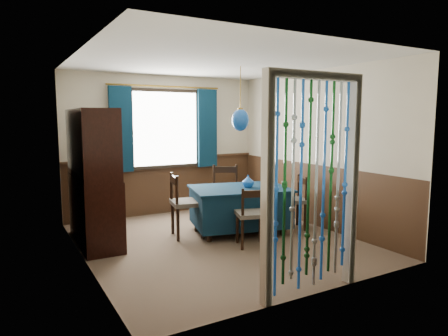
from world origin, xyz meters
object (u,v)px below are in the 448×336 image
chair_right (294,200)px  sideboard (94,198)px  vase_table (248,182)px  dining_table (240,206)px  pendant_lamp (240,120)px  chair_near (252,215)px  chair_far (226,192)px  vase_sideboard (93,168)px  chair_left (185,203)px  bowl_shelf (102,153)px

chair_right → sideboard: (-2.90, 0.80, 0.19)m
sideboard → vase_table: sideboard is taller
dining_table → vase_table: size_ratio=9.51×
chair_right → pendant_lamp: size_ratio=0.89×
chair_near → chair_far: 1.41m
dining_table → chair_far: chair_far is taller
dining_table → chair_right: size_ratio=1.95×
vase_sideboard → pendant_lamp: bearing=-22.8°
dining_table → vase_sideboard: (-1.99, 0.84, 0.61)m
chair_left → sideboard: 1.28m
chair_left → chair_right: bearing=85.9°
vase_sideboard → chair_far: bearing=-3.9°
dining_table → pendant_lamp: size_ratio=1.73×
chair_far → chair_right: size_ratio=1.12×
vase_table → dining_table: bearing=159.8°
chair_right → pendant_lamp: 1.54m
chair_far → chair_right: chair_far is taller
chair_right → vase_sideboard: bearing=89.0°
chair_far → vase_table: (-0.03, -0.73, 0.28)m
dining_table → chair_right: bearing=-2.3°
chair_left → chair_right: size_ratio=1.11×
chair_near → bowl_shelf: size_ratio=4.46×
chair_near → dining_table: bearing=90.7°
pendant_lamp → vase_table: pendant_lamp is taller
chair_left → vase_table: (0.94, -0.25, 0.28)m
dining_table → bowl_shelf: bowl_shelf is taller
chair_near → vase_table: (0.34, 0.63, 0.34)m
chair_far → pendant_lamp: 1.41m
chair_left → bowl_shelf: size_ratio=5.04×
dining_table → pendant_lamp: bearing=167.1°
vase_sideboard → sideboard: bearing=-102.1°
dining_table → chair_near: size_ratio=1.98×
bowl_shelf → vase_table: bearing=-6.5°
sideboard → vase_sideboard: size_ratio=10.87×
bowl_shelf → vase_sideboard: (0.00, 0.64, -0.28)m
chair_far → vase_sideboard: vase_sideboard is taller
pendant_lamp → bowl_shelf: bearing=174.3°
sideboard → vase_sideboard: 0.48m
chair_far → bowl_shelf: bearing=38.5°
chair_near → sideboard: sideboard is taller
chair_far → chair_near: bearing=100.3°
dining_table → vase_table: 0.39m
bowl_shelf → vase_sideboard: bearing=90.0°
chair_left → vase_table: chair_left is taller
vase_table → sideboard: bearing=164.6°
dining_table → chair_near: 0.71m
chair_near → chair_far: chair_far is taller
chair_left → bowl_shelf: 1.42m
chair_near → vase_sideboard: size_ratio=4.84×
dining_table → chair_far: (0.15, 0.69, 0.09)m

